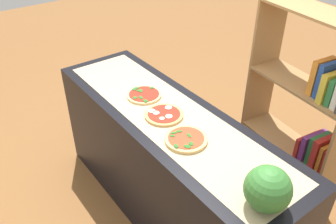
% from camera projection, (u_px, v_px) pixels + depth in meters
% --- Properties ---
extents(ground_plane, '(12.00, 12.00, 0.00)m').
position_uv_depth(ground_plane, '(168.00, 208.00, 2.90)').
color(ground_plane, brown).
extents(counter, '(2.13, 0.64, 0.94)m').
position_uv_depth(counter, '(168.00, 166.00, 2.63)').
color(counter, black).
rests_on(counter, ground_plane).
extents(parchment_paper, '(1.98, 0.49, 0.00)m').
position_uv_depth(parchment_paper, '(168.00, 114.00, 2.37)').
color(parchment_paper, tan).
rests_on(parchment_paper, counter).
extents(pizza_spinach_0, '(0.25, 0.25, 0.03)m').
position_uv_depth(pizza_spinach_0, '(144.00, 95.00, 2.56)').
color(pizza_spinach_0, '#E5C17F').
rests_on(pizza_spinach_0, parchment_paper).
extents(pizza_mozzarella_1, '(0.26, 0.26, 0.02)m').
position_uv_depth(pizza_mozzarella_1, '(164.00, 115.00, 2.35)').
color(pizza_mozzarella_1, tan).
rests_on(pizza_mozzarella_1, parchment_paper).
extents(pizza_spinach_2, '(0.26, 0.26, 0.03)m').
position_uv_depth(pizza_spinach_2, '(186.00, 139.00, 2.13)').
color(pizza_spinach_2, '#DBB26B').
rests_on(pizza_spinach_2, parchment_paper).
extents(watermelon, '(0.23, 0.23, 0.23)m').
position_uv_depth(watermelon, '(268.00, 189.00, 1.66)').
color(watermelon, '#387A33').
rests_on(watermelon, counter).
extents(bookshelf, '(0.87, 0.40, 1.57)m').
position_uv_depth(bookshelf, '(307.00, 128.00, 2.55)').
color(bookshelf, '#A87A47').
rests_on(bookshelf, ground_plane).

